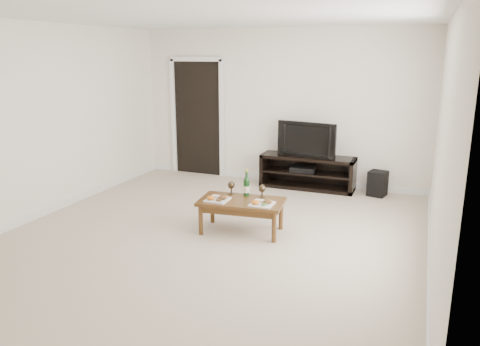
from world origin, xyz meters
The scene contains 14 objects.
floor centered at (0.00, 0.00, 0.00)m, with size 5.50×5.50×0.00m, color beige.
back_wall centered at (0.00, 2.77, 1.30)m, with size 5.00×0.04×2.60m, color white.
ceiling centered at (0.00, 0.00, 2.62)m, with size 5.00×5.50×0.04m, color white.
doorway centered at (-1.55, 2.73, 1.02)m, with size 0.90×0.02×2.05m, color black.
media_console centered at (0.58, 2.50, 0.28)m, with size 1.55×0.45×0.55m, color black.
television centered at (0.58, 2.50, 0.84)m, with size 1.00×0.13×0.57m, color black.
av_receiver centered at (0.51, 2.48, 0.33)m, with size 0.40×0.30×0.08m, color black.
subwoofer centered at (1.72, 2.48, 0.20)m, with size 0.26×0.26×0.40m, color black.
coffee_table centered at (0.29, 0.25, 0.21)m, with size 1.04×0.57×0.42m, color #513516.
plate_left centered at (0.01, 0.13, 0.45)m, with size 0.27×0.27×0.07m, color white.
plate_right centered at (0.58, 0.17, 0.45)m, with size 0.27×0.27×0.07m, color white.
wine_bottle centered at (0.28, 0.45, 0.59)m, with size 0.07×0.07×0.35m, color #0F3712.
goblet_left centered at (0.07, 0.45, 0.51)m, with size 0.09×0.09×0.17m, color #3C3021, non-canonical shape.
goblet_right centered at (0.49, 0.45, 0.51)m, with size 0.09×0.09×0.17m, color #3C3021, non-canonical shape.
Camera 1 is at (2.31, -4.91, 2.19)m, focal length 35.00 mm.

